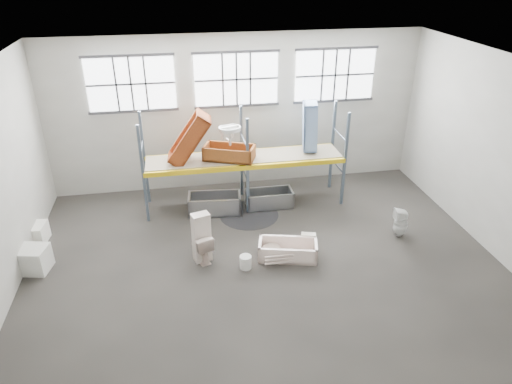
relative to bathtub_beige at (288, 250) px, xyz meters
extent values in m
cube|color=#44403B|center=(-0.64, -0.36, -0.27)|extent=(12.00, 10.00, 0.10)
cube|color=silver|center=(-0.64, -0.36, 4.83)|extent=(12.00, 10.00, 0.10)
cube|color=#A09E94|center=(-0.64, 4.69, 2.28)|extent=(12.00, 0.10, 5.00)
cube|color=#ACABA0|center=(-0.64, -5.41, 2.28)|extent=(12.00, 0.10, 5.00)
cube|color=#A7A59B|center=(5.41, -0.36, 2.28)|extent=(0.10, 10.00, 5.00)
cube|color=white|center=(-3.84, 4.58, 3.38)|extent=(2.60, 0.04, 1.60)
cube|color=white|center=(-0.64, 4.58, 3.38)|extent=(2.60, 0.04, 1.60)
cube|color=white|center=(2.56, 4.58, 3.38)|extent=(2.60, 0.04, 1.60)
cube|color=slate|center=(-3.64, 2.54, 1.28)|extent=(0.08, 0.08, 3.00)
cube|color=slate|center=(-3.64, 3.74, 1.28)|extent=(0.08, 0.08, 3.00)
cube|color=slate|center=(-0.64, 2.54, 1.28)|extent=(0.08, 0.08, 3.00)
cube|color=slate|center=(-0.64, 3.74, 1.28)|extent=(0.08, 0.08, 3.00)
cube|color=slate|center=(2.36, 2.54, 1.28)|extent=(0.08, 0.08, 3.00)
cube|color=slate|center=(2.36, 3.74, 1.28)|extent=(0.08, 0.08, 3.00)
cube|color=yellow|center=(-0.64, 2.54, 1.28)|extent=(6.00, 0.10, 0.14)
cube|color=yellow|center=(-0.64, 3.74, 1.28)|extent=(6.00, 0.10, 0.14)
cube|color=gray|center=(-0.64, 3.14, 1.36)|extent=(5.90, 1.10, 0.03)
cylinder|color=black|center=(-0.64, 2.34, -0.22)|extent=(1.80, 1.80, 0.00)
cube|color=beige|center=(0.63, 0.28, 0.06)|extent=(0.43, 0.29, 0.37)
imported|color=beige|center=(-0.40, 0.13, -0.06)|extent=(0.61, 0.61, 0.17)
imported|color=#F5D8C9|center=(-2.23, 0.29, 0.18)|extent=(0.67, 0.89, 0.80)
cube|color=beige|center=(-2.20, 0.28, 0.46)|extent=(0.50, 0.40, 1.36)
imported|color=white|center=(3.34, 0.45, 0.20)|extent=(0.44, 0.43, 0.84)
imported|color=silver|center=(-1.08, 2.97, 1.87)|extent=(0.78, 0.68, 0.58)
cylinder|color=white|center=(-1.16, -0.27, -0.05)|extent=(0.35, 0.35, 0.35)
cube|color=silver|center=(-6.40, 0.58, 0.10)|extent=(0.87, 0.79, 0.64)
cube|color=white|center=(-6.68, 1.95, 0.04)|extent=(0.70, 0.70, 0.53)
camera|label=1|loc=(-2.61, -9.83, 6.95)|focal=32.84mm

